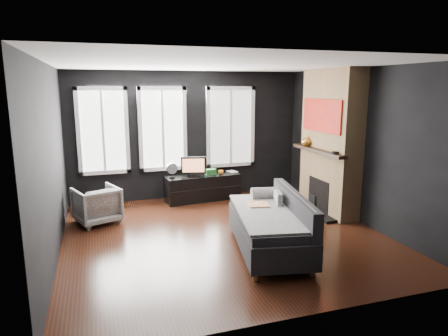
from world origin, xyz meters
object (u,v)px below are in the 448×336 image
object	(u,v)px
sofa	(269,222)
mug	(221,172)
media_console	(202,188)
book	(229,167)
armchair	(97,203)
mantel_vase	(307,141)
monitor	(193,165)

from	to	relation	value
sofa	mug	size ratio (longest dim) A/B	17.84
media_console	book	world-z (taller)	book
armchair	media_console	bearing A→B (deg)	-179.17
mantel_vase	book	bearing A→B (deg)	137.72
sofa	media_console	xyz separation A→B (m)	(-0.24, 2.88, -0.16)
sofa	armchair	world-z (taller)	sofa
sofa	monitor	distance (m)	2.88
monitor	mantel_vase	bearing A→B (deg)	-13.39
monitor	book	xyz separation A→B (m)	(0.81, 0.13, -0.11)
sofa	book	bearing A→B (deg)	93.84
sofa	mug	world-z (taller)	sofa
sofa	book	xyz separation A→B (m)	(0.37, 2.96, 0.23)
monitor	mantel_vase	distance (m)	2.35
sofa	armchair	size ratio (longest dim) A/B	2.80
monitor	book	world-z (taller)	monitor
mantel_vase	media_console	bearing A→B (deg)	150.42
monitor	mug	size ratio (longest dim) A/B	4.65
armchair	media_console	world-z (taller)	armchair
armchair	media_console	distance (m)	2.31
monitor	sofa	bearing A→B (deg)	-68.58
book	sofa	bearing A→B (deg)	-97.17
mug	monitor	bearing A→B (deg)	-178.92
media_console	book	bearing A→B (deg)	1.86
armchair	mantel_vase	bearing A→B (deg)	156.52
media_console	mug	world-z (taller)	mug
sofa	mug	xyz separation A→B (m)	(0.16, 2.84, 0.17)
media_console	book	xyz separation A→B (m)	(0.61, 0.08, 0.39)
sofa	monitor	size ratio (longest dim) A/B	3.84
monitor	mug	distance (m)	0.63
armchair	book	bearing A→B (deg)	177.86
sofa	mantel_vase	xyz separation A→B (m)	(1.61, 1.83, 0.90)
media_console	mantel_vase	bearing A→B (deg)	-34.84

